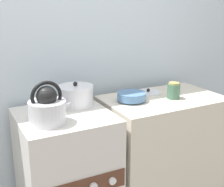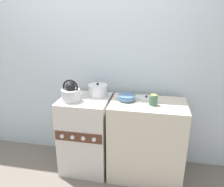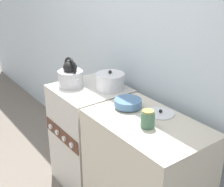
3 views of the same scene
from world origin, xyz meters
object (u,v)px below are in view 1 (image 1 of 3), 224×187
Objects in this scene: stove at (67,181)px; storage_jar at (174,91)px; loose_pot_lid at (148,92)px; kettle at (48,108)px; cooking_pot at (76,96)px; enamel_bowl at (131,96)px.

stove is 0.92m from storage_jar.
kettle is at bearing -164.42° from loose_pot_lid.
cooking_pot is at bearing -179.23° from loose_pot_lid.
loose_pot_lid is at bearing 0.77° from cooking_pot.
loose_pot_lid is (0.68, 0.13, 0.46)m from stove.
loose_pot_lid is (0.80, 0.22, -0.08)m from kettle.
enamel_bowl is (0.60, 0.11, -0.05)m from kettle.
loose_pot_lid is at bearing 28.08° from enamel_bowl.
cooking_pot is at bearing 41.61° from kettle.
kettle is 0.33m from cooking_pot.
enamel_bowl is 0.30m from storage_jar.
enamel_bowl is 1.68× the size of storage_jar.
storage_jar is at bearing -15.80° from cooking_pot.
cooking_pot is 0.66m from storage_jar.
enamel_bowl is (0.48, 0.02, 0.49)m from stove.
loose_pot_lid is (0.21, 0.11, -0.03)m from enamel_bowl.
kettle is at bearing -138.39° from cooking_pot.
cooking_pot is 2.01× the size of storage_jar.
enamel_bowl is at bearing 10.78° from kettle.
storage_jar is 0.21m from loose_pot_lid.
kettle is 2.22× the size of storage_jar.
loose_pot_lid is (0.56, 0.01, -0.06)m from cooking_pot.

